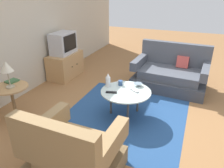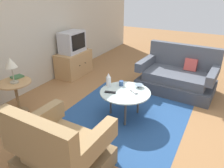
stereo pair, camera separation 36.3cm
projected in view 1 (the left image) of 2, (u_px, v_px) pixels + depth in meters
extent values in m
plane|color=olive|center=(135.00, 115.00, 3.77)|extent=(16.00, 16.00, 0.00)
cube|color=#BCB29E|center=(12.00, 27.00, 4.03)|extent=(9.00, 0.12, 2.70)
cube|color=navy|center=(125.00, 115.00, 3.77)|extent=(2.17, 2.00, 0.00)
cube|color=brown|center=(77.00, 165.00, 2.57)|extent=(0.87, 0.99, 0.24)
cube|color=#93754C|center=(76.00, 151.00, 2.49)|extent=(0.72, 0.71, 0.18)
cube|color=#93754C|center=(53.00, 146.00, 2.05)|extent=(0.17, 0.97, 0.51)
cube|color=#93754C|center=(109.00, 147.00, 2.25)|extent=(0.84, 0.17, 0.24)
cube|color=#93754C|center=(45.00, 127.00, 2.55)|extent=(0.84, 0.17, 0.24)
cube|color=#3E424B|center=(169.00, 83.00, 4.74)|extent=(1.02, 1.56, 0.24)
cube|color=#4C515B|center=(170.00, 74.00, 4.65)|extent=(0.86, 1.27, 0.18)
cube|color=#4C515B|center=(175.00, 54.00, 4.83)|extent=(0.23, 1.51, 0.50)
cube|color=#4C515B|center=(140.00, 61.00, 4.84)|extent=(0.93, 0.20, 0.19)
cube|color=#4C515B|center=(206.00, 71.00, 4.30)|extent=(0.93, 0.20, 0.19)
cube|color=#C64C47|center=(183.00, 62.00, 4.70)|extent=(0.17, 0.25, 0.26)
cylinder|color=#B2C6C1|center=(126.00, 92.00, 3.58)|extent=(0.83, 0.83, 0.02)
cylinder|color=#4C4742|center=(111.00, 102.00, 3.74)|extent=(0.04, 0.04, 0.45)
cylinder|color=#4C4742|center=(128.00, 112.00, 3.45)|extent=(0.04, 0.04, 0.45)
cylinder|color=#4C4742|center=(137.00, 100.00, 3.81)|extent=(0.04, 0.04, 0.45)
cylinder|color=tan|center=(10.00, 87.00, 3.47)|extent=(0.55, 0.55, 0.02)
cylinder|color=brown|center=(14.00, 103.00, 3.59)|extent=(0.05, 0.05, 0.56)
cylinder|color=brown|center=(17.00, 117.00, 3.70)|extent=(0.30, 0.30, 0.02)
cube|color=tan|center=(65.00, 65.00, 5.26)|extent=(0.91, 0.49, 0.58)
sphere|color=black|center=(72.00, 67.00, 5.06)|extent=(0.02, 0.02, 0.02)
sphere|color=black|center=(77.00, 64.00, 5.25)|extent=(0.02, 0.02, 0.02)
cube|color=#B7B7BC|center=(63.00, 43.00, 5.04)|extent=(0.62, 0.38, 0.50)
cube|color=black|center=(70.00, 43.00, 4.96)|extent=(0.50, 0.01, 0.36)
cylinder|color=#9E937A|center=(11.00, 87.00, 3.44)|extent=(0.14, 0.14, 0.02)
cylinder|color=#9E937A|center=(9.00, 79.00, 3.39)|extent=(0.02, 0.02, 0.25)
cone|color=beige|center=(6.00, 66.00, 3.30)|extent=(0.20, 0.20, 0.16)
cylinder|color=white|center=(108.00, 82.00, 3.70)|extent=(0.08, 0.08, 0.17)
cone|color=white|center=(108.00, 75.00, 3.65)|extent=(0.08, 0.08, 0.08)
cylinder|color=#335184|center=(120.00, 83.00, 3.77)|extent=(0.08, 0.08, 0.08)
torus|color=#335184|center=(121.00, 82.00, 3.82)|extent=(0.06, 0.01, 0.06)
cone|color=slate|center=(138.00, 85.00, 3.75)|extent=(0.15, 0.15, 0.05)
cube|color=black|center=(111.00, 92.00, 3.52)|extent=(0.09, 0.18, 0.02)
cube|color=#B2B2B7|center=(134.00, 90.00, 3.57)|extent=(0.14, 0.16, 0.02)
cube|color=#3D663D|center=(12.00, 81.00, 3.63)|extent=(0.21, 0.19, 0.03)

